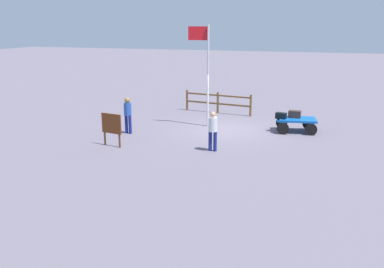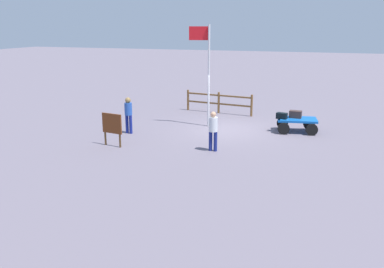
{
  "view_description": "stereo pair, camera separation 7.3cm",
  "coord_description": "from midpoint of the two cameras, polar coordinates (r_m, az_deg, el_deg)",
  "views": [
    {
      "loc": [
        -4.74,
        18.74,
        4.84
      ],
      "look_at": [
        -0.35,
        6.0,
        1.3
      ],
      "focal_mm": 39.12,
      "sensor_mm": 36.0,
      "label": 1
    },
    {
      "loc": [
        -4.81,
        18.71,
        4.84
      ],
      "look_at": [
        -0.35,
        6.0,
        1.3
      ],
      "focal_mm": 39.12,
      "sensor_mm": 36.0,
      "label": 2
    }
  ],
  "objects": [
    {
      "name": "flagpole",
      "position": [
        20.12,
        2.04,
        9.35
      ],
      "size": [
        1.02,
        0.17,
        4.85
      ],
      "color": "silver",
      "rests_on": "ground"
    },
    {
      "name": "luggage_cart",
      "position": [
        19.93,
        14.15,
        1.57
      ],
      "size": [
        1.97,
        1.56,
        0.63
      ],
      "color": "#1159B6",
      "rests_on": "ground"
    },
    {
      "name": "ground_plane",
      "position": [
        19.92,
        4.88,
        0.61
      ],
      "size": [
        120.0,
        120.0,
        0.0
      ],
      "primitive_type": "plane",
      "color": "slate"
    },
    {
      "name": "worker_lead",
      "position": [
        16.3,
        3.03,
        0.8
      ],
      "size": [
        0.35,
        0.35,
        1.58
      ],
      "color": "navy",
      "rests_on": "ground"
    },
    {
      "name": "worker_trailing",
      "position": [
        19.17,
        -8.56,
        2.95
      ],
      "size": [
        0.37,
        0.37,
        1.66
      ],
      "color": "navy",
      "rests_on": "ground"
    },
    {
      "name": "wooden_fence",
      "position": [
        23.49,
        3.75,
        4.49
      ],
      "size": [
        3.95,
        0.61,
        1.18
      ],
      "color": "brown",
      "rests_on": "ground"
    },
    {
      "name": "suitcase_grey",
      "position": [
        19.99,
        14.02,
        2.62
      ],
      "size": [
        0.56,
        0.36,
        0.33
      ],
      "color": "#3C2B27",
      "rests_on": "luggage_cart"
    },
    {
      "name": "signboard",
      "position": [
        17.24,
        -10.74,
        1.13
      ],
      "size": [
        0.94,
        0.21,
        1.36
      ],
      "color": "#4C3319",
      "rests_on": "ground"
    },
    {
      "name": "suitcase_tan",
      "position": [
        19.66,
        12.24,
        2.45
      ],
      "size": [
        0.52,
        0.37,
        0.27
      ],
      "color": "black",
      "rests_on": "luggage_cart"
    }
  ]
}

